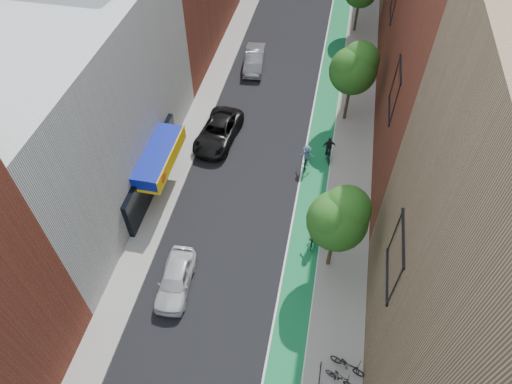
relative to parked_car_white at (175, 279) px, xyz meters
The scene contains 14 objects.
bike_lane 20.48m from the parked_car_white, 70.00° to the left, with size 2.00×68.00×0.01m, color #126734.
sidewalk_left 19.47m from the parked_car_white, 98.87° to the left, with size 2.00×68.00×0.15m, color gray.
sidewalk_right 21.46m from the parked_car_white, 63.71° to the left, with size 3.00×68.00×0.15m, color gray.
building_left_white 12.00m from the parked_car_white, 137.90° to the left, with size 8.00×20.00×12.00m, color silver.
tree_near 10.03m from the parked_car_white, 20.58° to the left, with size 3.40×3.36×6.42m.
tree_mid 19.73m from the parked_car_white, 63.38° to the left, with size 3.55×3.53×6.74m.
parked_car_white is the anchor object (origin of this frame).
parked_car_black 12.94m from the parked_car_white, 93.38° to the left, with size 2.60×5.63×1.57m, color black.
parked_car_silver 23.11m from the parked_car_white, 90.00° to the left, with size 1.65×4.73×1.56m, color gray.
cyclist_lane_near 8.82m from the parked_car_white, 32.08° to the left, with size 0.94×1.52×2.22m.
cyclist_lane_mid 14.65m from the parked_car_white, 58.30° to the left, with size 1.03×1.71×2.00m.
cyclist_lane_far 12.90m from the parked_car_white, 61.28° to the left, with size 1.03×1.62×1.93m.
parked_bike_mid 10.49m from the parked_car_white, 20.77° to the right, with size 0.46×1.62×0.98m, color black.
parked_bike_far 10.56m from the parked_car_white, 16.32° to the right, with size 0.66×1.90×1.00m, color black.
Camera 1 is at (4.24, -5.61, 23.95)m, focal length 32.00 mm.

